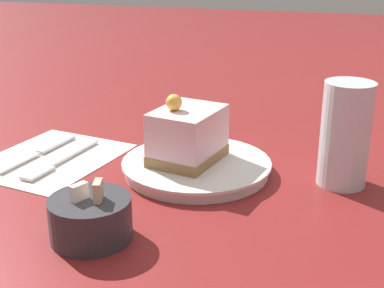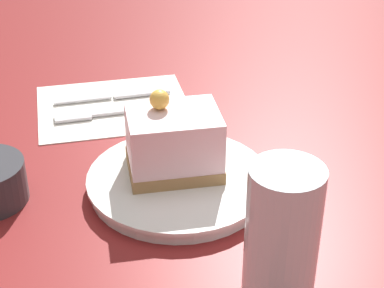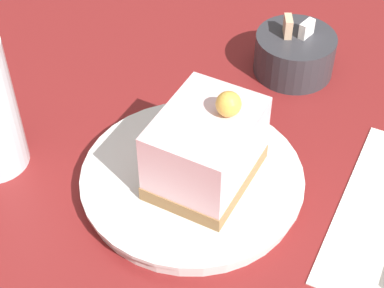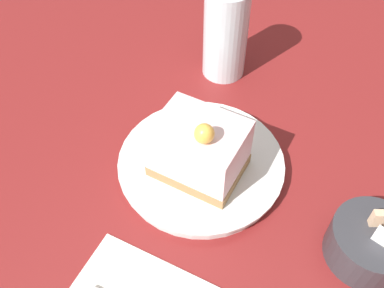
# 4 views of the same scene
# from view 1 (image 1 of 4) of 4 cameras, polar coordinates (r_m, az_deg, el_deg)

# --- Properties ---
(ground_plane) EXTENTS (4.00, 4.00, 0.00)m
(ground_plane) POSITION_cam_1_polar(r_m,az_deg,el_deg) (0.77, 2.86, -2.41)
(ground_plane) COLOR maroon
(plate) EXTENTS (0.21, 0.21, 0.02)m
(plate) POSITION_cam_1_polar(r_m,az_deg,el_deg) (0.75, 0.48, -2.35)
(plate) COLOR silver
(plate) RESTS_ON ground_plane
(cake_slice) EXTENTS (0.10, 0.12, 0.10)m
(cake_slice) POSITION_cam_1_polar(r_m,az_deg,el_deg) (0.73, -0.48, 0.99)
(cake_slice) COLOR #9E7547
(cake_slice) RESTS_ON plate
(napkin) EXTENTS (0.20, 0.23, 0.00)m
(napkin) POSITION_cam_1_polar(r_m,az_deg,el_deg) (0.82, -14.82, -1.46)
(napkin) COLOR white
(napkin) RESTS_ON ground_plane
(fork) EXTENTS (0.04, 0.17, 0.00)m
(fork) POSITION_cam_1_polar(r_m,az_deg,el_deg) (0.80, -14.21, -1.89)
(fork) COLOR silver
(fork) RESTS_ON napkin
(knife) EXTENTS (0.03, 0.16, 0.00)m
(knife) POSITION_cam_1_polar(r_m,az_deg,el_deg) (0.85, -15.43, -0.62)
(knife) COLOR silver
(knife) RESTS_ON napkin
(sugar_bowl) EXTENTS (0.09, 0.09, 0.07)m
(sugar_bowl) POSITION_cam_1_polar(r_m,az_deg,el_deg) (0.59, -10.77, -7.78)
(sugar_bowl) COLOR #333338
(sugar_bowl) RESTS_ON ground_plane
(drinking_glass) EXTENTS (0.06, 0.06, 0.14)m
(drinking_glass) POSITION_cam_1_polar(r_m,az_deg,el_deg) (0.72, 16.04, 0.99)
(drinking_glass) COLOR silver
(drinking_glass) RESTS_ON ground_plane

